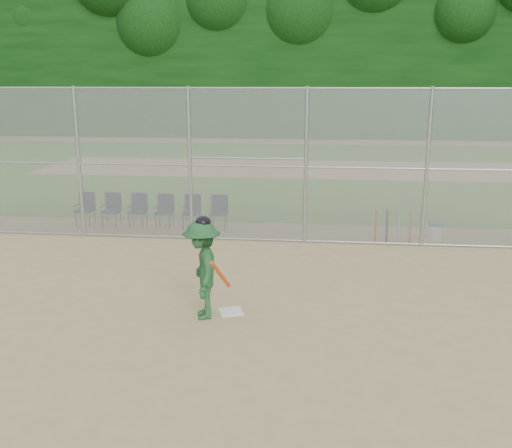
# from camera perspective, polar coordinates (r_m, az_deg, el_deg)

# --- Properties ---
(ground) EXTENTS (100.00, 100.00, 0.00)m
(ground) POSITION_cam_1_polar(r_m,az_deg,el_deg) (10.38, -1.52, -9.27)
(ground) COLOR tan
(ground) RESTS_ON ground
(grass_strip) EXTENTS (100.00, 100.00, 0.00)m
(grass_strip) POSITION_cam_1_polar(r_m,az_deg,el_deg) (27.78, 3.50, 5.56)
(grass_strip) COLOR #376E21
(grass_strip) RESTS_ON ground
(dirt_patch_far) EXTENTS (24.00, 24.00, 0.00)m
(dirt_patch_far) POSITION_cam_1_polar(r_m,az_deg,el_deg) (27.78, 3.50, 5.57)
(dirt_patch_far) COLOR tan
(dirt_patch_far) RESTS_ON ground
(backstop_fence) EXTENTS (16.09, 0.09, 4.00)m
(backstop_fence) POSITION_cam_1_polar(r_m,az_deg,el_deg) (14.64, 1.07, 6.06)
(backstop_fence) COLOR gray
(backstop_fence) RESTS_ON ground
(treeline) EXTENTS (81.00, 60.00, 11.00)m
(treeline) POSITION_cam_1_polar(r_m,az_deg,el_deg) (29.50, 3.87, 16.75)
(treeline) COLOR black
(treeline) RESTS_ON ground
(home_plate) EXTENTS (0.53, 0.53, 0.02)m
(home_plate) POSITION_cam_1_polar(r_m,az_deg,el_deg) (10.59, -2.53, -8.75)
(home_plate) COLOR silver
(home_plate) RESTS_ON ground
(batter_at_plate) EXTENTS (1.00, 1.36, 1.86)m
(batter_at_plate) POSITION_cam_1_polar(r_m,az_deg,el_deg) (10.11, -5.41, -4.51)
(batter_at_plate) COLOR #205027
(batter_at_plate) RESTS_ON ground
(water_cooler) EXTENTS (0.36, 0.36, 0.46)m
(water_cooler) POSITION_cam_1_polar(r_m,az_deg,el_deg) (15.87, 17.46, -0.74)
(water_cooler) COLOR white
(water_cooler) RESTS_ON ground
(spare_bats) EXTENTS (0.96, 0.28, 0.85)m
(spare_bats) POSITION_cam_1_polar(r_m,az_deg,el_deg) (15.42, 13.52, -0.17)
(spare_bats) COLOR #D84C14
(spare_bats) RESTS_ON ground
(chair_0) EXTENTS (0.54, 0.52, 0.96)m
(chair_0) POSITION_cam_1_polar(r_m,az_deg,el_deg) (17.36, -16.74, 1.40)
(chair_0) COLOR #10143D
(chair_0) RESTS_ON ground
(chair_1) EXTENTS (0.54, 0.52, 0.96)m
(chair_1) POSITION_cam_1_polar(r_m,az_deg,el_deg) (17.07, -14.29, 1.35)
(chair_1) COLOR #10143D
(chair_1) RESTS_ON ground
(chair_2) EXTENTS (0.54, 0.52, 0.96)m
(chair_2) POSITION_cam_1_polar(r_m,az_deg,el_deg) (16.81, -11.76, 1.30)
(chair_2) COLOR #10143D
(chair_2) RESTS_ON ground
(chair_3) EXTENTS (0.54, 0.52, 0.96)m
(chair_3) POSITION_cam_1_polar(r_m,az_deg,el_deg) (16.58, -9.16, 1.25)
(chair_3) COLOR #10143D
(chair_3) RESTS_ON ground
(chair_4) EXTENTS (0.54, 0.52, 0.96)m
(chair_4) POSITION_cam_1_polar(r_m,az_deg,el_deg) (16.39, -6.49, 1.19)
(chair_4) COLOR #10143D
(chair_4) RESTS_ON ground
(chair_5) EXTENTS (0.54, 0.52, 0.96)m
(chair_5) POSITION_cam_1_polar(r_m,az_deg,el_deg) (16.24, -3.76, 1.13)
(chair_5) COLOR #10143D
(chair_5) RESTS_ON ground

